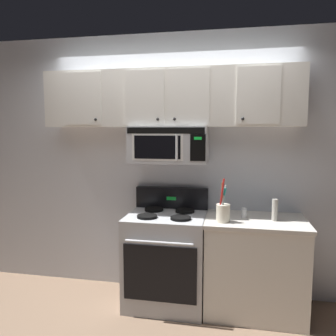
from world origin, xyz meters
TOP-DOWN VIEW (x-y plane):
  - ground_plane at (0.00, 0.00)m, footprint 8.00×8.00m
  - back_wall at (0.00, 0.79)m, footprint 5.20×0.10m
  - stove_range at (0.00, 0.42)m, footprint 0.76×0.69m
  - over_range_microwave at (-0.00, 0.54)m, footprint 0.76×0.43m
  - upper_cabinets at (-0.00, 0.57)m, footprint 2.50×0.36m
  - counter_segment at (0.84, 0.43)m, footprint 0.93×0.65m
  - utensil_crock_cream at (0.54, 0.27)m, footprint 0.12×0.12m
  - salt_shaker at (0.74, 0.45)m, footprint 0.05×0.05m
  - pepper_mill at (1.00, 0.40)m, footprint 0.05×0.05m

SIDE VIEW (x-z plane):
  - ground_plane at x=0.00m, z-range 0.00..0.00m
  - counter_segment at x=0.84m, z-range 0.00..0.90m
  - stove_range at x=0.00m, z-range -0.09..1.03m
  - salt_shaker at x=0.74m, z-range 0.90..1.00m
  - utensil_crock_cream at x=0.54m, z-range 0.80..1.19m
  - pepper_mill at x=1.00m, z-range 0.90..1.10m
  - back_wall at x=0.00m, z-range 0.00..2.70m
  - over_range_microwave at x=0.00m, z-range 1.40..1.75m
  - upper_cabinets at x=0.00m, z-range 1.75..2.30m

